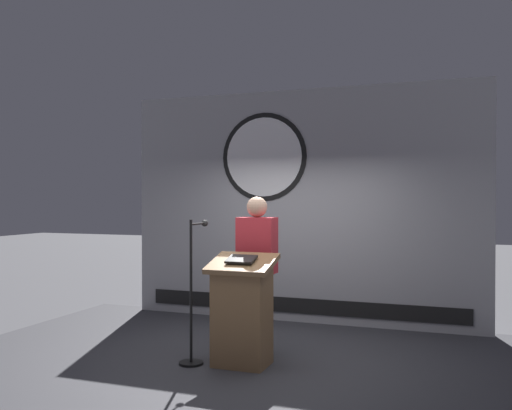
% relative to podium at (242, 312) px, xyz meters
% --- Properties ---
extents(ground_plane, '(40.00, 40.00, 0.00)m').
position_rel_podium_xyz_m(ground_plane, '(0.01, 0.25, -0.83)').
color(ground_plane, '#4C4C51').
extents(stage_platform, '(6.40, 4.00, 0.30)m').
position_rel_podium_xyz_m(stage_platform, '(0.01, 0.25, -0.68)').
color(stage_platform, '#333338').
rests_on(stage_platform, ground).
extents(banner_display, '(4.80, 0.12, 3.09)m').
position_rel_podium_xyz_m(banner_display, '(-0.01, 2.09, 1.02)').
color(banner_display, '#9E9EA3').
rests_on(banner_display, stage_platform).
extents(podium, '(0.64, 0.49, 1.09)m').
position_rel_podium_xyz_m(podium, '(0.00, 0.00, 0.00)').
color(podium, olive).
rests_on(podium, stage_platform).
extents(speaker_person, '(0.40, 0.26, 1.66)m').
position_rel_podium_xyz_m(speaker_person, '(-0.02, 0.48, 0.32)').
color(speaker_person, black).
rests_on(speaker_person, stage_platform).
extents(microphone_stand, '(0.24, 0.47, 1.44)m').
position_rel_podium_xyz_m(microphone_stand, '(-0.48, -0.11, -0.03)').
color(microphone_stand, black).
rests_on(microphone_stand, stage_platform).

